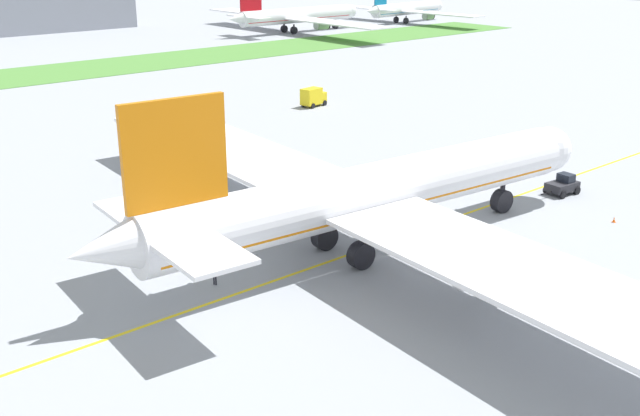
{
  "coord_description": "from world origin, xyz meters",
  "views": [
    {
      "loc": [
        -51.13,
        -43.73,
        27.44
      ],
      "look_at": [
        -7.37,
        7.06,
        3.59
      ],
      "focal_mm": 42.68,
      "sensor_mm": 36.0,
      "label": 1
    }
  ],
  "objects_px": {
    "pushback_tug": "(563,185)",
    "parked_airliner_far_centre": "(295,16)",
    "parked_airliner_far_right": "(405,9)",
    "traffic_cone_port_wing": "(614,220)",
    "ground_crew_wingwalker_port": "(215,273)",
    "service_truck_fuel_bowser": "(313,97)",
    "airliner_foreground": "(367,194)"
  },
  "relations": [
    {
      "from": "service_truck_fuel_bowser",
      "to": "traffic_cone_port_wing",
      "type": "bearing_deg",
      "value": -101.9
    },
    {
      "from": "parked_airliner_far_right",
      "to": "parked_airliner_far_centre",
      "type": "bearing_deg",
      "value": 177.51
    },
    {
      "from": "ground_crew_wingwalker_port",
      "to": "parked_airliner_far_right",
      "type": "relative_size",
      "value": 0.03
    },
    {
      "from": "ground_crew_wingwalker_port",
      "to": "traffic_cone_port_wing",
      "type": "height_order",
      "value": "ground_crew_wingwalker_port"
    },
    {
      "from": "pushback_tug",
      "to": "parked_airliner_far_right",
      "type": "distance_m",
      "value": 185.28
    },
    {
      "from": "traffic_cone_port_wing",
      "to": "service_truck_fuel_bowser",
      "type": "xyz_separation_m",
      "value": [
        13.38,
        63.47,
        1.41
      ]
    },
    {
      "from": "airliner_foreground",
      "to": "parked_airliner_far_centre",
      "type": "bearing_deg",
      "value": 53.19
    },
    {
      "from": "airliner_foreground",
      "to": "traffic_cone_port_wing",
      "type": "distance_m",
      "value": 27.44
    },
    {
      "from": "traffic_cone_port_wing",
      "to": "service_truck_fuel_bowser",
      "type": "bearing_deg",
      "value": 78.1
    },
    {
      "from": "service_truck_fuel_bowser",
      "to": "ground_crew_wingwalker_port",
      "type": "bearing_deg",
      "value": -136.82
    },
    {
      "from": "pushback_tug",
      "to": "service_truck_fuel_bowser",
      "type": "height_order",
      "value": "service_truck_fuel_bowser"
    },
    {
      "from": "ground_crew_wingwalker_port",
      "to": "traffic_cone_port_wing",
      "type": "xyz_separation_m",
      "value": [
        39.21,
        -14.12,
        -0.78
      ]
    },
    {
      "from": "pushback_tug",
      "to": "parked_airliner_far_right",
      "type": "xyz_separation_m",
      "value": [
        122.07,
        139.34,
        3.5
      ]
    },
    {
      "from": "traffic_cone_port_wing",
      "to": "parked_airliner_far_right",
      "type": "bearing_deg",
      "value": 49.56
    },
    {
      "from": "airliner_foreground",
      "to": "parked_airliner_far_centre",
      "type": "height_order",
      "value": "airliner_foreground"
    },
    {
      "from": "traffic_cone_port_wing",
      "to": "service_truck_fuel_bowser",
      "type": "relative_size",
      "value": 0.11
    },
    {
      "from": "ground_crew_wingwalker_port",
      "to": "traffic_cone_port_wing",
      "type": "bearing_deg",
      "value": -19.81
    },
    {
      "from": "airliner_foreground",
      "to": "traffic_cone_port_wing",
      "type": "bearing_deg",
      "value": -24.28
    },
    {
      "from": "ground_crew_wingwalker_port",
      "to": "parked_airliner_far_right",
      "type": "distance_m",
      "value": 212.76
    },
    {
      "from": "ground_crew_wingwalker_port",
      "to": "traffic_cone_port_wing",
      "type": "relative_size",
      "value": 3.02
    },
    {
      "from": "service_truck_fuel_bowser",
      "to": "parked_airliner_far_centre",
      "type": "relative_size",
      "value": 0.06
    },
    {
      "from": "pushback_tug",
      "to": "parked_airliner_far_centre",
      "type": "height_order",
      "value": "parked_airliner_far_centre"
    },
    {
      "from": "airliner_foreground",
      "to": "traffic_cone_port_wing",
      "type": "relative_size",
      "value": 153.32
    },
    {
      "from": "traffic_cone_port_wing",
      "to": "pushback_tug",
      "type": "bearing_deg",
      "value": 64.82
    },
    {
      "from": "parked_airliner_far_centre",
      "to": "traffic_cone_port_wing",
      "type": "bearing_deg",
      "value": -117.91
    },
    {
      "from": "airliner_foreground",
      "to": "service_truck_fuel_bowser",
      "type": "xyz_separation_m",
      "value": [
        37.92,
        52.4,
        -3.92
      ]
    },
    {
      "from": "airliner_foreground",
      "to": "service_truck_fuel_bowser",
      "type": "height_order",
      "value": "airliner_foreground"
    },
    {
      "from": "airliner_foreground",
      "to": "service_truck_fuel_bowser",
      "type": "bearing_deg",
      "value": 54.11
    },
    {
      "from": "parked_airliner_far_centre",
      "to": "ground_crew_wingwalker_port",
      "type": "bearing_deg",
      "value": -131.13
    },
    {
      "from": "airliner_foreground",
      "to": "pushback_tug",
      "type": "distance_m",
      "value": 29.06
    },
    {
      "from": "parked_airliner_far_right",
      "to": "traffic_cone_port_wing",
      "type": "bearing_deg",
      "value": -130.44
    },
    {
      "from": "pushback_tug",
      "to": "parked_airliner_far_centre",
      "type": "xyz_separation_m",
      "value": [
        75.39,
        141.37,
        3.99
      ]
    }
  ]
}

